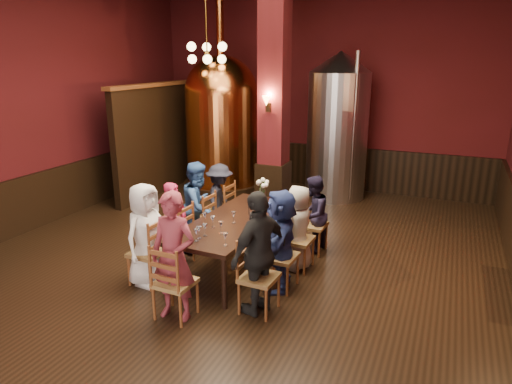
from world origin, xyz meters
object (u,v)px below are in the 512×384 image
at_px(dining_table, 236,223).
at_px(person_0, 146,235).
at_px(person_2, 199,206).
at_px(rose_vase, 262,186).
at_px(copper_kettle, 222,123).
at_px(person_1, 175,224).
at_px(steel_vessel, 338,127).

bearing_deg(dining_table, person_0, -130.36).
relative_size(person_2, rose_vase, 3.88).
bearing_deg(person_0, dining_table, -35.23).
height_order(dining_table, person_2, person_2).
distance_m(copper_kettle, rose_vase, 3.37).
xyz_separation_m(person_1, steel_vessel, (1.34, 4.40, 0.93)).
height_order(copper_kettle, steel_vessel, copper_kettle).
bearing_deg(person_1, dining_table, -67.39).
distance_m(dining_table, person_2, 0.91).
distance_m(person_1, rose_vase, 1.60).
bearing_deg(copper_kettle, dining_table, -59.99).
distance_m(dining_table, person_1, 0.91).
xyz_separation_m(dining_table, steel_vessel, (0.48, 4.10, 0.89)).
height_order(person_0, person_1, person_0).
relative_size(person_1, rose_vase, 3.42).
xyz_separation_m(dining_table, person_1, (-0.86, -0.30, -0.05)).
relative_size(copper_kettle, rose_vase, 11.62).
bearing_deg(person_2, rose_vase, -55.58).
bearing_deg(rose_vase, person_1, -123.63).
height_order(person_0, steel_vessel, steel_vessel).
distance_m(dining_table, copper_kettle, 4.24).
distance_m(person_2, steel_vessel, 4.05).
relative_size(dining_table, person_1, 1.90).
height_order(person_1, person_2, person_2).
xyz_separation_m(person_1, rose_vase, (0.86, 1.30, 0.36)).
distance_m(person_1, copper_kettle, 4.18).
height_order(dining_table, person_1, person_1).
bearing_deg(person_1, copper_kettle, 20.93).
bearing_deg(steel_vessel, person_0, -105.09).
distance_m(dining_table, steel_vessel, 4.22).
bearing_deg(person_0, rose_vase, -16.97).
distance_m(dining_table, person_0, 1.31).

